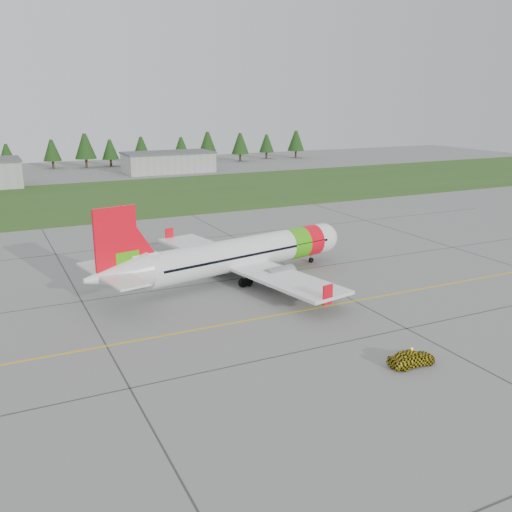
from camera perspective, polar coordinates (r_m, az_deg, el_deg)
ground at (r=47.66m, az=5.51°, el=-9.27°), size 320.00×320.00×0.00m
aircraft at (r=64.39m, az=-1.73°, el=0.15°), size 32.66×30.56×9.98m
follow_me_car at (r=45.58m, az=15.39°, el=-8.36°), size 1.35×1.58×3.81m
grass_strip at (r=122.59m, az=-14.86°, el=5.63°), size 320.00×50.00×0.03m
taxi_guideline at (r=54.07m, az=1.09°, el=-6.10°), size 120.00×0.25×0.02m
hangar_east at (r=162.93m, az=-8.76°, el=9.21°), size 24.00×12.00×5.20m
treeline at (r=176.90m, az=-18.65°, el=9.86°), size 160.00×8.00×10.00m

